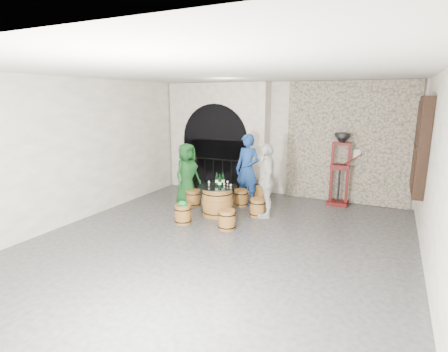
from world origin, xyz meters
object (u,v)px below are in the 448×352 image
at_px(person_white, 266,181).
at_px(side_barrel, 262,190).
at_px(barrel_stool_far, 241,198).
at_px(wine_bottle_left, 217,180).
at_px(barrel_stool_left, 193,198).
at_px(person_green, 187,174).
at_px(corking_press, 340,164).
at_px(barrel_stool_near_left, 183,214).
at_px(wine_bottle_right, 223,180).
at_px(barrel_stool_right, 258,208).
at_px(barrel_stool_near_right, 227,220).
at_px(wine_bottle_center, 220,182).
at_px(barrel_table, 217,201).
at_px(person_blue, 247,169).

height_order(person_white, side_barrel, person_white).
relative_size(barrel_stool_far, wine_bottle_left, 1.31).
bearing_deg(side_barrel, barrel_stool_left, -142.04).
bearing_deg(person_green, barrel_stool_left, -98.30).
xyz_separation_m(person_white, corking_press, (1.41, 1.71, 0.22)).
bearing_deg(side_barrel, person_white, -65.95).
height_order(barrel_stool_near_left, person_green, person_green).
xyz_separation_m(person_white, wine_bottle_right, (-1.00, -0.27, -0.03)).
distance_m(barrel_stool_right, wine_bottle_right, 1.06).
xyz_separation_m(wine_bottle_left, wine_bottle_right, (0.13, 0.07, 0.00)).
bearing_deg(wine_bottle_left, barrel_stool_near_left, -113.26).
bearing_deg(person_green, barrel_stool_near_right, -111.29).
height_order(barrel_stool_left, barrel_stool_near_left, same).
bearing_deg(wine_bottle_center, corking_press, 42.89).
bearing_deg(wine_bottle_right, barrel_table, -120.85).
height_order(barrel_stool_left, barrel_stool_right, same).
bearing_deg(corking_press, barrel_stool_near_left, -134.37).
distance_m(barrel_stool_left, barrel_stool_far, 1.25).
bearing_deg(wine_bottle_left, barrel_stool_right, 16.19).
relative_size(barrel_stool_far, wine_bottle_right, 1.31).
distance_m(wine_bottle_center, corking_press, 3.25).
relative_size(barrel_table, wine_bottle_right, 2.86).
bearing_deg(person_white, barrel_stool_far, -143.65).
bearing_deg(person_blue, corking_press, 32.80).
bearing_deg(barrel_stool_near_left, side_barrel, 66.59).
xyz_separation_m(person_green, side_barrel, (1.69, 1.06, -0.49)).
bearing_deg(wine_bottle_right, wine_bottle_center, -82.98).
bearing_deg(barrel_stool_far, person_green, -159.57).
xyz_separation_m(barrel_stool_right, person_blue, (-0.62, 0.87, 0.72)).
xyz_separation_m(barrel_table, person_white, (1.08, 0.40, 0.52)).
bearing_deg(person_green, wine_bottle_left, -96.32).
distance_m(person_blue, wine_bottle_left, 1.19).
distance_m(wine_bottle_right, side_barrel, 1.56).
bearing_deg(barrel_stool_far, barrel_stool_near_left, -110.01).
height_order(barrel_table, person_white, person_white).
relative_size(barrel_stool_far, barrel_stool_near_left, 1.00).
distance_m(barrel_stool_near_right, wine_bottle_center, 1.03).
bearing_deg(person_blue, barrel_stool_far, -92.26).
relative_size(barrel_table, corking_press, 0.49).
xyz_separation_m(wine_bottle_left, corking_press, (2.53, 2.05, 0.25)).
xyz_separation_m(wine_bottle_right, corking_press, (2.41, 1.97, 0.25)).
bearing_deg(barrel_stool_far, wine_bottle_left, -106.47).
xyz_separation_m(barrel_stool_right, corking_press, (1.59, 1.77, 0.89)).
bearing_deg(barrel_stool_right, person_blue, 125.60).
height_order(barrel_stool_right, barrel_stool_near_left, same).
bearing_deg(barrel_table, wine_bottle_left, 126.85).
bearing_deg(person_white, barrel_table, -91.54).
bearing_deg(barrel_stool_near_left, barrel_stool_near_right, 5.92).
relative_size(barrel_stool_near_right, wine_bottle_left, 1.31).
xyz_separation_m(barrel_stool_near_right, side_barrel, (-0.02, 2.25, 0.11)).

